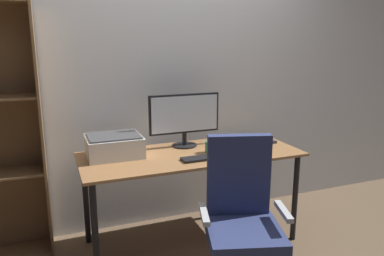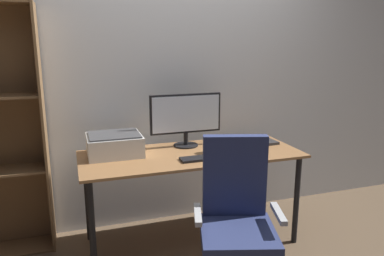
# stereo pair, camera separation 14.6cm
# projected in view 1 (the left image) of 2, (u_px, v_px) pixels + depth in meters

# --- Properties ---
(ground_plane) EXTENTS (12.00, 12.00, 0.00)m
(ground_plane) POSITION_uv_depth(u_px,v_px,m) (191.00, 240.00, 3.01)
(ground_plane) COLOR brown
(back_wall) EXTENTS (6.40, 0.10, 2.60)m
(back_wall) POSITION_uv_depth(u_px,v_px,m) (169.00, 74.00, 3.18)
(back_wall) COLOR silver
(back_wall) RESTS_ON ground
(desk) EXTENTS (1.67, 0.69, 0.74)m
(desk) POSITION_uv_depth(u_px,v_px,m) (191.00, 163.00, 2.86)
(desk) COLOR olive
(desk) RESTS_ON ground
(monitor) EXTENTS (0.59, 0.20, 0.43)m
(monitor) POSITION_uv_depth(u_px,v_px,m) (185.00, 116.00, 2.98)
(monitor) COLOR black
(monitor) RESTS_ON desk
(keyboard) EXTENTS (0.29, 0.11, 0.02)m
(keyboard) POSITION_uv_depth(u_px,v_px,m) (201.00, 158.00, 2.69)
(keyboard) COLOR black
(keyboard) RESTS_ON desk
(mouse) EXTENTS (0.07, 0.10, 0.03)m
(mouse) POSITION_uv_depth(u_px,v_px,m) (224.00, 154.00, 2.77)
(mouse) COLOR black
(mouse) RESTS_ON desk
(coffee_mug) EXTENTS (0.09, 0.07, 0.09)m
(coffee_mug) POSITION_uv_depth(u_px,v_px,m) (210.00, 147.00, 2.85)
(coffee_mug) COLOR #387F51
(coffee_mug) RESTS_ON desk
(laptop) EXTENTS (0.34, 0.25, 0.02)m
(laptop) POSITION_uv_depth(u_px,v_px,m) (253.00, 141.00, 3.14)
(laptop) COLOR #2D2D30
(laptop) RESTS_ON desk
(printer) EXTENTS (0.40, 0.34, 0.16)m
(printer) POSITION_uv_depth(u_px,v_px,m) (114.00, 146.00, 2.75)
(printer) COLOR silver
(printer) RESTS_ON desk
(office_chair) EXTENTS (0.57, 0.57, 1.01)m
(office_chair) POSITION_uv_depth(u_px,v_px,m) (242.00, 227.00, 2.29)
(office_chair) COLOR #B7BABC
(office_chair) RESTS_ON ground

